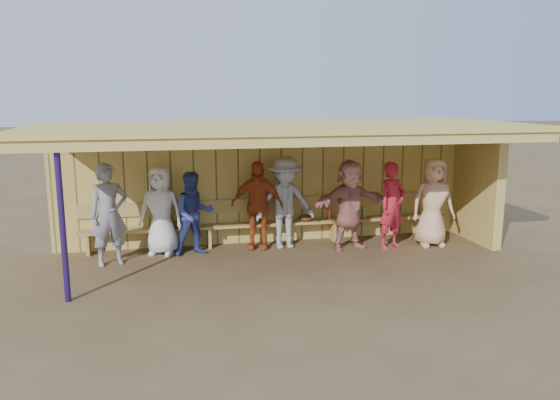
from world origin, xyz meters
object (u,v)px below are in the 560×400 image
Objects in this scene: player_b at (161,211)px; player_f at (350,204)px; player_g at (392,206)px; player_h at (433,202)px; player_a at (109,214)px; player_d at (257,205)px; player_e at (285,203)px; bench at (272,218)px; player_c at (194,214)px.

player_b is 0.96× the size of player_f.
player_g is 0.96× the size of player_h.
player_a is at bearing -177.14° from player_h.
player_a is 1.05× the size of player_d.
player_f reaches higher than player_g.
player_h reaches higher than player_g.
player_a is 1.03× the size of player_h.
player_g is (5.36, -0.07, -0.06)m from player_a.
player_e is (2.40, -0.06, 0.06)m from player_b.
player_a is 6.24m from player_h.
player_d is 0.96× the size of player_e.
player_g is at bearing 11.63° from player_b.
player_f is 1.03× the size of player_g.
bench is (-1.42, 0.70, -0.36)m from player_f.
player_g is at bearing -16.25° from player_c.
player_a reaches higher than player_d.
player_b is 0.99× the size of player_g.
player_e is 2.97m from player_h.
player_a is 1.16× the size of player_c.
player_b is 0.93× the size of player_e.
bench is at bearing 134.96° from player_g.
player_b is 0.95× the size of player_h.
player_a reaches higher than player_h.
player_e reaches higher than player_b.
player_f is at bearing 178.31° from player_h.
player_g is at bearing -20.82° from bench.
player_f is 0.99× the size of player_h.
player_e is 1.03× the size of player_f.
player_d is at bearing -139.96° from bench.
player_a is 1.55m from player_c.
player_h reaches higher than player_b.
player_d is (2.76, 0.48, -0.05)m from player_a.
player_d is 0.59m from bench.
player_e is 1.02× the size of player_h.
bench is (1.60, 0.48, -0.27)m from player_c.
player_b is at bearing -164.42° from player_d.
player_e is at bearing 142.48° from player_g.
player_e is 0.56m from bench.
player_b is 0.64m from player_c.
player_d is 0.98× the size of player_f.
player_c reaches higher than bench.
player_g is (2.06, -0.49, -0.05)m from player_e.
player_f is (3.02, -0.22, 0.09)m from player_c.
player_h is at bearing 12.75° from player_b.
player_b is at bearing 176.40° from player_e.
player_h is (5.34, -0.55, 0.04)m from player_b.
player_d is 0.98× the size of player_h.
player_c is 0.21× the size of bench.
player_f reaches higher than bench.
player_c is 1.70m from bench.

